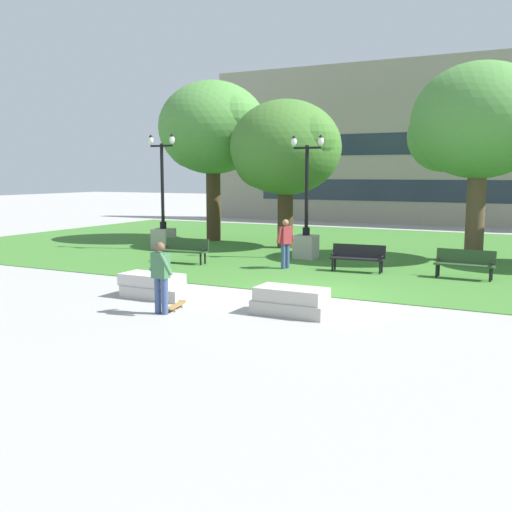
{
  "coord_description": "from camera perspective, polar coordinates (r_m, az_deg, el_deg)",
  "views": [
    {
      "loc": [
        6.04,
        -14.88,
        3.29
      ],
      "look_at": [
        -0.83,
        -1.4,
        1.2
      ],
      "focal_mm": 42.0,
      "sensor_mm": 36.0,
      "label": 1
    }
  ],
  "objects": [
    {
      "name": "person_bystander_near_lawn",
      "position": [
        20.67,
        2.82,
        1.45
      ],
      "size": [
        0.37,
        0.84,
        1.71
      ],
      "color": "#384C7A",
      "rests_on": "grass_lawn"
    },
    {
      "name": "park_bench_near_right",
      "position": [
        20.37,
        9.68,
        -0.02
      ],
      "size": [
        1.84,
        0.68,
        0.9
      ],
      "color": "black",
      "rests_on": "grass_lawn"
    },
    {
      "name": "lamp_post_left",
      "position": [
        23.25,
        4.8,
        2.16
      ],
      "size": [
        1.32,
        0.8,
        4.74
      ],
      "color": "#ADA89E",
      "rests_on": "grass_lawn"
    },
    {
      "name": "tree_near_left",
      "position": [
        26.54,
        2.74,
        10.12
      ],
      "size": [
        5.1,
        4.85,
        6.46
      ],
      "color": "#42301E",
      "rests_on": "grass_lawn"
    },
    {
      "name": "ground_plane",
      "position": [
        16.39,
        4.82,
        -3.74
      ],
      "size": [
        140.0,
        140.0,
        0.0
      ],
      "primitive_type": "plane",
      "color": "#A3A09B"
    },
    {
      "name": "building_facade_distant",
      "position": [
        40.3,
        15.28,
        10.37
      ],
      "size": [
        28.97,
        1.03,
        10.51
      ],
      "color": "gray",
      "rests_on": "ground"
    },
    {
      "name": "skateboard",
      "position": [
        14.77,
        -7.72,
        -4.74
      ],
      "size": [
        0.39,
        1.04,
        0.14
      ],
      "color": "olive",
      "rests_on": "ground"
    },
    {
      "name": "tree_near_right",
      "position": [
        24.06,
        20.4,
        11.79
      ],
      "size": [
        5.26,
        5.01,
        7.33
      ],
      "color": "brown",
      "rests_on": "grass_lawn"
    },
    {
      "name": "park_bench_far_left",
      "position": [
        22.18,
        -6.76,
        0.68
      ],
      "size": [
        1.82,
        0.62,
        0.9
      ],
      "color": "#284723",
      "rests_on": "grass_lawn"
    },
    {
      "name": "concrete_block_center",
      "position": [
        16.2,
        -9.65,
        -2.86
      ],
      "size": [
        1.88,
        0.9,
        0.64
      ],
      "color": "#BCB7B2",
      "rests_on": "ground"
    },
    {
      "name": "lamp_post_right",
      "position": [
        26.28,
        -8.83,
        2.82
      ],
      "size": [
        1.32,
        0.8,
        4.94
      ],
      "color": "gray",
      "rests_on": "grass_lawn"
    },
    {
      "name": "person_skateboarder",
      "position": [
        14.18,
        -9.07,
        -1.66
      ],
      "size": [
        0.9,
        0.43,
        1.71
      ],
      "color": "#384C7A",
      "rests_on": "ground"
    },
    {
      "name": "grass_lawn",
      "position": [
        25.81,
        13.25,
        0.35
      ],
      "size": [
        40.0,
        20.0,
        0.02
      ],
      "primitive_type": "cube",
      "color": "#3D752D",
      "rests_on": "ground"
    },
    {
      "name": "tree_far_right",
      "position": [
        29.64,
        -4.24,
        11.92
      ],
      "size": [
        5.49,
        5.23,
        7.69
      ],
      "color": "#42301E",
      "rests_on": "grass_lawn"
    },
    {
      "name": "park_bench_far_right",
      "position": [
        19.84,
        19.27,
        -0.56
      ],
      "size": [
        1.82,
        0.59,
        0.9
      ],
      "color": "#284723",
      "rests_on": "grass_lawn"
    },
    {
      "name": "concrete_block_left",
      "position": [
        14.11,
        3.4,
        -4.36
      ],
      "size": [
        1.8,
        0.9,
        0.64
      ],
      "color": "#B2ADA3",
      "rests_on": "ground"
    }
  ]
}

